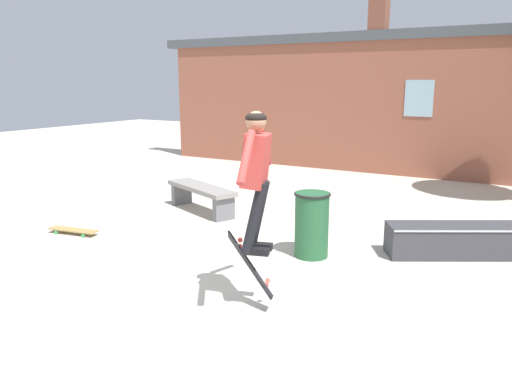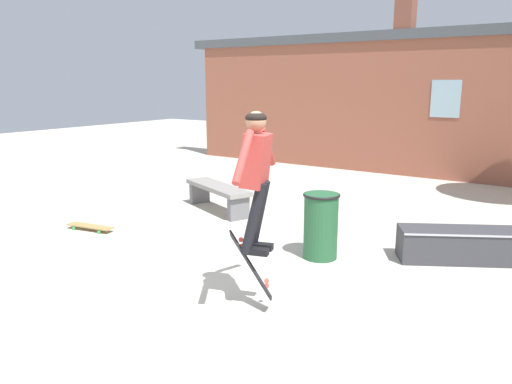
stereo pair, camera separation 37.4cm
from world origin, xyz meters
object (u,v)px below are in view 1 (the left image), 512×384
at_px(skate_ledge, 457,240).
at_px(skater, 256,169).
at_px(park_bench, 201,193).
at_px(trash_bin, 312,223).
at_px(skateboard_flipping, 250,265).
at_px(skateboard_resting, 73,230).

distance_m(skate_ledge, skater, 3.54).
relative_size(park_bench, skater, 1.22).
bearing_deg(skater, park_bench, 117.44).
xyz_separation_m(trash_bin, skater, (0.15, -1.81, 1.06)).
bearing_deg(trash_bin, skateboard_flipping, -88.17).
height_order(park_bench, skateboard_resting, park_bench).
distance_m(trash_bin, skateboard_flipping, 1.78).
bearing_deg(skateboard_resting, park_bench, -123.84).
height_order(trash_bin, skateboard_resting, trash_bin).
bearing_deg(park_bench, skate_ledge, 20.38).
relative_size(skate_ledge, skater, 1.30).
height_order(skater, skateboard_resting, skater).
xyz_separation_m(skate_ledge, trash_bin, (-1.78, -1.05, 0.26)).
xyz_separation_m(park_bench, skateboard_resting, (-0.95, -2.21, -0.29)).
relative_size(park_bench, skate_ledge, 0.93).
distance_m(skate_ledge, skateboard_resting, 5.90).
bearing_deg(skater, trash_bin, 77.89).
height_order(trash_bin, skater, skater).
bearing_deg(park_bench, skater, -23.15).
bearing_deg(skate_ledge, skateboard_flipping, -151.11).
relative_size(skater, skateboard_flipping, 2.06).
xyz_separation_m(park_bench, skate_ledge, (4.59, -0.17, -0.14)).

